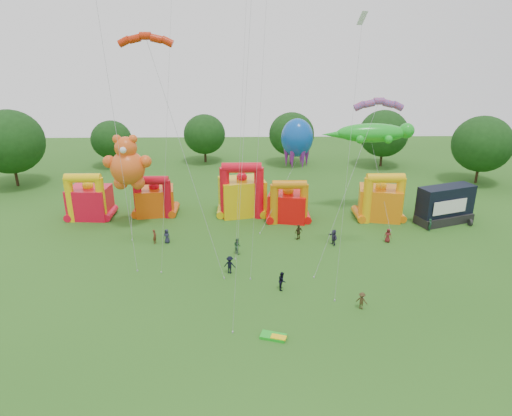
{
  "coord_description": "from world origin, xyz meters",
  "views": [
    {
      "loc": [
        -0.45,
        -27.61,
        22.24
      ],
      "look_at": [
        0.56,
        18.0,
        5.13
      ],
      "focal_mm": 32.0,
      "sensor_mm": 36.0,
      "label": 1
    }
  ],
  "objects_px": {
    "octopus_kite": "(284,182)",
    "stage_trailer": "(445,205)",
    "bouncy_castle_0": "(89,200)",
    "bouncy_castle_2": "(242,194)",
    "gecko_kite": "(377,161)",
    "teddy_bear_kite": "(128,174)",
    "spectator_4": "(299,232)",
    "spectator_0": "(167,236)"
  },
  "relations": [
    {
      "from": "octopus_kite",
      "to": "spectator_0",
      "type": "height_order",
      "value": "octopus_kite"
    },
    {
      "from": "octopus_kite",
      "to": "stage_trailer",
      "type": "bearing_deg",
      "value": -6.5
    },
    {
      "from": "gecko_kite",
      "to": "spectator_4",
      "type": "bearing_deg",
      "value": -143.89
    },
    {
      "from": "bouncy_castle_2",
      "to": "teddy_bear_kite",
      "type": "distance_m",
      "value": 14.81
    },
    {
      "from": "bouncy_castle_2",
      "to": "spectator_0",
      "type": "distance_m",
      "value": 12.63
    },
    {
      "from": "stage_trailer",
      "to": "octopus_kite",
      "type": "distance_m",
      "value": 20.68
    },
    {
      "from": "bouncy_castle_2",
      "to": "bouncy_castle_0",
      "type": "bearing_deg",
      "value": -177.41
    },
    {
      "from": "stage_trailer",
      "to": "spectator_0",
      "type": "relative_size",
      "value": 4.66
    },
    {
      "from": "stage_trailer",
      "to": "spectator_0",
      "type": "distance_m",
      "value": 34.86
    },
    {
      "from": "bouncy_castle_0",
      "to": "stage_trailer",
      "type": "bearing_deg",
      "value": -3.22
    },
    {
      "from": "octopus_kite",
      "to": "spectator_0",
      "type": "relative_size",
      "value": 7.4
    },
    {
      "from": "bouncy_castle_0",
      "to": "gecko_kite",
      "type": "bearing_deg",
      "value": 0.38
    },
    {
      "from": "bouncy_castle_2",
      "to": "gecko_kite",
      "type": "distance_m",
      "value": 17.92
    },
    {
      "from": "spectator_0",
      "to": "bouncy_castle_0",
      "type": "bearing_deg",
      "value": 164.4
    },
    {
      "from": "bouncy_castle_0",
      "to": "bouncy_castle_2",
      "type": "height_order",
      "value": "bouncy_castle_2"
    },
    {
      "from": "stage_trailer",
      "to": "spectator_4",
      "type": "xyz_separation_m",
      "value": [
        -19.14,
        -4.97,
        -1.38
      ]
    },
    {
      "from": "gecko_kite",
      "to": "octopus_kite",
      "type": "relative_size",
      "value": 0.97
    },
    {
      "from": "stage_trailer",
      "to": "gecko_kite",
      "type": "bearing_deg",
      "value": 161.62
    },
    {
      "from": "bouncy_castle_2",
      "to": "gecko_kite",
      "type": "relative_size",
      "value": 0.62
    },
    {
      "from": "bouncy_castle_0",
      "to": "bouncy_castle_2",
      "type": "xyz_separation_m",
      "value": [
        19.85,
        0.9,
        0.39
      ]
    },
    {
      "from": "teddy_bear_kite",
      "to": "gecko_kite",
      "type": "relative_size",
      "value": 0.97
    },
    {
      "from": "teddy_bear_kite",
      "to": "spectator_0",
      "type": "bearing_deg",
      "value": -43.41
    },
    {
      "from": "teddy_bear_kite",
      "to": "stage_trailer",
      "type": "bearing_deg",
      "value": 1.33
    },
    {
      "from": "bouncy_castle_0",
      "to": "spectator_0",
      "type": "distance_m",
      "value": 13.98
    },
    {
      "from": "bouncy_castle_0",
      "to": "octopus_kite",
      "type": "height_order",
      "value": "octopus_kite"
    },
    {
      "from": "teddy_bear_kite",
      "to": "octopus_kite",
      "type": "bearing_deg",
      "value": 9.71
    },
    {
      "from": "gecko_kite",
      "to": "spectator_4",
      "type": "relative_size",
      "value": 6.47
    },
    {
      "from": "gecko_kite",
      "to": "spectator_0",
      "type": "bearing_deg",
      "value": -162.06
    },
    {
      "from": "bouncy_castle_0",
      "to": "octopus_kite",
      "type": "distance_m",
      "value": 25.34
    },
    {
      "from": "gecko_kite",
      "to": "spectator_0",
      "type": "relative_size",
      "value": 7.19
    },
    {
      "from": "gecko_kite",
      "to": "spectator_0",
      "type": "height_order",
      "value": "gecko_kite"
    },
    {
      "from": "bouncy_castle_0",
      "to": "spectator_4",
      "type": "xyz_separation_m",
      "value": [
        26.49,
        -7.53,
        -1.48
      ]
    },
    {
      "from": "bouncy_castle_2",
      "to": "teddy_bear_kite",
      "type": "xyz_separation_m",
      "value": [
        -13.53,
        -4.37,
        4.16
      ]
    },
    {
      "from": "gecko_kite",
      "to": "bouncy_castle_0",
      "type": "bearing_deg",
      "value": -179.62
    },
    {
      "from": "bouncy_castle_2",
      "to": "gecko_kite",
      "type": "xyz_separation_m",
      "value": [
        17.31,
        -0.65,
        4.56
      ]
    },
    {
      "from": "bouncy_castle_2",
      "to": "gecko_kite",
      "type": "bearing_deg",
      "value": -2.15
    },
    {
      "from": "stage_trailer",
      "to": "spectator_0",
      "type": "bearing_deg",
      "value": -170.78
    },
    {
      "from": "bouncy_castle_0",
      "to": "teddy_bear_kite",
      "type": "xyz_separation_m",
      "value": [
        6.32,
        -3.47,
        4.55
      ]
    },
    {
      "from": "bouncy_castle_2",
      "to": "octopus_kite",
      "type": "bearing_deg",
      "value": -11.94
    },
    {
      "from": "gecko_kite",
      "to": "octopus_kite",
      "type": "bearing_deg",
      "value": -177.66
    },
    {
      "from": "teddy_bear_kite",
      "to": "spectator_4",
      "type": "relative_size",
      "value": 6.25
    },
    {
      "from": "octopus_kite",
      "to": "teddy_bear_kite",
      "type": "bearing_deg",
      "value": -170.29
    }
  ]
}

